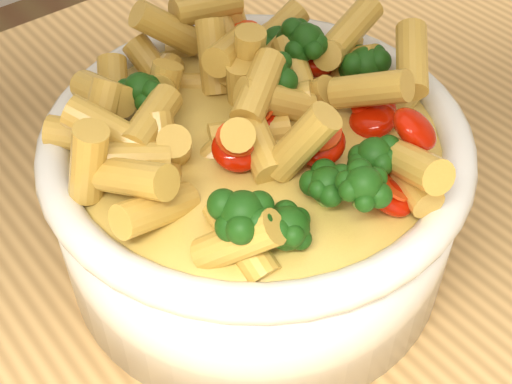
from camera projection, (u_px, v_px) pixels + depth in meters
table at (319, 320)px, 0.59m from camera, size 1.20×0.80×0.90m
serving_bowl at (256, 190)px, 0.47m from camera, size 0.27×0.27×0.11m
pasta_salad at (256, 105)px, 0.42m from camera, size 0.21×0.21×0.05m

